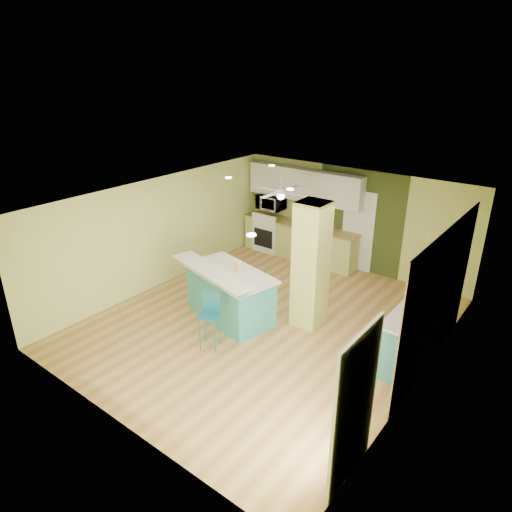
# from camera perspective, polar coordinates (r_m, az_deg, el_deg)

# --- Properties ---
(floor) EXTENTS (6.00, 7.00, 0.01)m
(floor) POSITION_cam_1_polar(r_m,az_deg,el_deg) (9.20, 1.36, -8.34)
(floor) COLOR #A8713A
(floor) RESTS_ON ground
(ceiling) EXTENTS (6.00, 7.00, 0.01)m
(ceiling) POSITION_cam_1_polar(r_m,az_deg,el_deg) (8.18, 1.52, 6.86)
(ceiling) COLOR white
(ceiling) RESTS_ON wall_back
(wall_back) EXTENTS (6.00, 0.01, 2.50)m
(wall_back) POSITION_cam_1_polar(r_m,az_deg,el_deg) (11.44, 11.93, 4.53)
(wall_back) COLOR #D1DC76
(wall_back) RESTS_ON floor
(wall_front) EXTENTS (6.00, 0.01, 2.50)m
(wall_front) POSITION_cam_1_polar(r_m,az_deg,el_deg) (6.48, -17.66, -11.23)
(wall_front) COLOR #D1DC76
(wall_front) RESTS_ON floor
(wall_left) EXTENTS (0.01, 7.00, 2.50)m
(wall_left) POSITION_cam_1_polar(r_m,az_deg,el_deg) (10.54, -11.85, 2.93)
(wall_left) COLOR #D1DC76
(wall_left) RESTS_ON floor
(wall_right) EXTENTS (0.01, 7.00, 2.50)m
(wall_right) POSITION_cam_1_polar(r_m,az_deg,el_deg) (7.44, 20.55, -6.92)
(wall_right) COLOR #D1DC76
(wall_right) RESTS_ON floor
(wood_panel) EXTENTS (0.02, 3.40, 2.50)m
(wood_panel) POSITION_cam_1_polar(r_m,az_deg,el_deg) (7.96, 21.80, -5.10)
(wood_panel) COLOR #8C6C50
(wood_panel) RESTS_ON floor
(olive_accent) EXTENTS (2.20, 0.02, 2.50)m
(olive_accent) POSITION_cam_1_polar(r_m,az_deg,el_deg) (11.35, 12.80, 4.30)
(olive_accent) COLOR #3B481C
(olive_accent) RESTS_ON floor
(interior_door) EXTENTS (0.82, 0.05, 2.00)m
(interior_door) POSITION_cam_1_polar(r_m,az_deg,el_deg) (11.41, 12.63, 3.08)
(interior_door) COLOR white
(interior_door) RESTS_ON floor
(french_door) EXTENTS (0.04, 1.08, 2.10)m
(french_door) POSITION_cam_1_polar(r_m,az_deg,el_deg) (5.75, 12.24, -18.07)
(french_door) COLOR silver
(french_door) RESTS_ON floor
(column) EXTENTS (0.55, 0.55, 2.50)m
(column) POSITION_cam_1_polar(r_m,az_deg,el_deg) (8.67, 6.86, -1.19)
(column) COLOR #BCC35A
(column) RESTS_ON floor
(kitchen_run) EXTENTS (3.25, 0.63, 0.94)m
(kitchen_run) POSITION_cam_1_polar(r_m,az_deg,el_deg) (12.04, 5.46, 1.92)
(kitchen_run) COLOR #C6C768
(kitchen_run) RESTS_ON floor
(stove) EXTENTS (0.76, 0.66, 1.08)m
(stove) POSITION_cam_1_polar(r_m,az_deg,el_deg) (12.53, 1.77, 2.82)
(stove) COLOR white
(stove) RESTS_ON floor
(upper_cabinets) EXTENTS (3.20, 0.34, 0.80)m
(upper_cabinets) POSITION_cam_1_polar(r_m,az_deg,el_deg) (11.69, 6.05, 8.87)
(upper_cabinets) COLOR white
(upper_cabinets) RESTS_ON wall_back
(microwave) EXTENTS (0.70, 0.48, 0.39)m
(microwave) POSITION_cam_1_polar(r_m,az_deg,el_deg) (12.26, 1.85, 6.74)
(microwave) COLOR white
(microwave) RESTS_ON wall_back
(ceiling_fan) EXTENTS (1.41, 1.41, 0.61)m
(ceiling_fan) POSITION_cam_1_polar(r_m,az_deg,el_deg) (10.48, 3.14, 8.03)
(ceiling_fan) COLOR white
(ceiling_fan) RESTS_ON ceiling
(pendant_lamp) EXTENTS (0.14, 0.14, 0.69)m
(pendant_lamp) POSITION_cam_1_polar(r_m,az_deg,el_deg) (7.92, 20.49, 0.03)
(pendant_lamp) COLOR white
(pendant_lamp) RESTS_ON ceiling
(wall_decor) EXTENTS (0.03, 0.90, 0.70)m
(wall_decor) POSITION_cam_1_polar(r_m,az_deg,el_deg) (8.02, 22.39, -2.60)
(wall_decor) COLOR brown
(wall_decor) RESTS_ON wood_panel
(peninsula) EXTENTS (2.26, 1.60, 1.17)m
(peninsula) POSITION_cam_1_polar(r_m,az_deg,el_deg) (9.13, -3.38, -4.69)
(peninsula) COLOR teal
(peninsula) RESTS_ON floor
(bar_stool) EXTENTS (0.45, 0.45, 1.03)m
(bar_stool) POSITION_cam_1_polar(r_m,az_deg,el_deg) (8.21, -5.71, -7.01)
(bar_stool) COLOR #1E7188
(bar_stool) RESTS_ON floor
(side_counter) EXTENTS (0.65, 1.52, 0.98)m
(side_counter) POSITION_cam_1_polar(r_m,az_deg,el_deg) (8.24, 18.74, -9.72)
(side_counter) COLOR teal
(side_counter) RESTS_ON floor
(fruit_bowl) EXTENTS (0.32, 0.32, 0.06)m
(fruit_bowl) POSITION_cam_1_polar(r_m,az_deg,el_deg) (11.57, 7.34, 3.60)
(fruit_bowl) COLOR #382716
(fruit_bowl) RESTS_ON kitchen_run
(canister) EXTENTS (0.14, 0.14, 0.18)m
(canister) POSITION_cam_1_polar(r_m,az_deg,el_deg) (8.96, -2.16, -1.22)
(canister) COLOR gold
(canister) RESTS_ON peninsula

